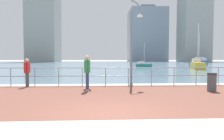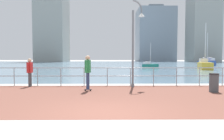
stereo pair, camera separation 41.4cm
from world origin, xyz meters
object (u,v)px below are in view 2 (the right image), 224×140
object	(u,v)px
skateboarder	(88,70)
sailboat_red	(207,63)
bystander	(30,70)
sailboat_blue	(205,65)
trash_bin	(214,83)
lamppost	(136,39)
sailboat_ivory	(150,65)

from	to	relation	value
skateboarder	sailboat_red	xyz separation A→B (m)	(21.68, 34.32, -0.43)
bystander	sailboat_blue	size ratio (longest dim) A/B	0.25
skateboarder	trash_bin	world-z (taller)	skateboarder
skateboarder	sailboat_red	distance (m)	40.60
trash_bin	bystander	bearing A→B (deg)	167.57
lamppost	sailboat_blue	distance (m)	22.87
trash_bin	sailboat_ivory	bearing A→B (deg)	86.32
sailboat_red	sailboat_ivory	world-z (taller)	sailboat_red
sailboat_blue	sailboat_ivory	bearing A→B (deg)	148.23
bystander	sailboat_ivory	distance (m)	25.97
lamppost	bystander	xyz separation A→B (m)	(-6.16, 0.19, -1.78)
lamppost	sailboat_blue	xyz separation A→B (m)	(12.46, 19.06, -2.11)
sailboat_ivory	sailboat_blue	distance (m)	8.45
lamppost	skateboarder	distance (m)	3.45
sailboat_ivory	skateboarder	bearing A→B (deg)	-107.46
sailboat_red	sailboat_ivory	xyz separation A→B (m)	(-13.80, -9.26, -0.26)
lamppost	bystander	distance (m)	6.42
sailboat_red	sailboat_blue	distance (m)	15.23
lamppost	sailboat_red	xyz separation A→B (m)	(19.08, 32.77, -2.09)
trash_bin	sailboat_red	xyz separation A→B (m)	(15.44, 34.74, 0.19)
bystander	sailboat_red	size ratio (longest dim) A/B	0.24
bystander	sailboat_ivory	bearing A→B (deg)	63.87
lamppost	skateboarder	world-z (taller)	lamppost
trash_bin	skateboarder	bearing A→B (deg)	176.17
trash_bin	sailboat_ivory	size ratio (longest dim) A/B	0.22
skateboarder	trash_bin	size ratio (longest dim) A/B	1.94
lamppost	bystander	size ratio (longest dim) A/B	3.02
bystander	trash_bin	distance (m)	10.05
lamppost	sailboat_red	bearing A→B (deg)	59.79
trash_bin	sailboat_blue	size ratio (longest dim) A/B	0.14
skateboarder	trash_bin	distance (m)	6.29
skateboarder	sailboat_ivory	bearing A→B (deg)	72.54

